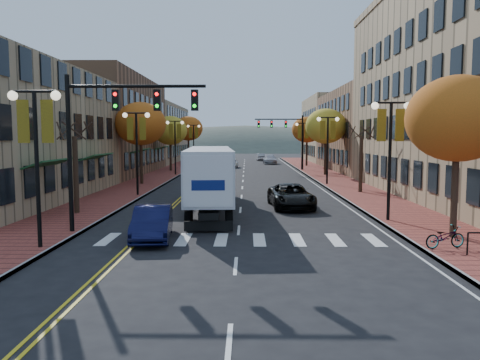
{
  "coord_description": "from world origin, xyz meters",
  "views": [
    {
      "loc": [
        0.37,
        -17.38,
        4.34
      ],
      "look_at": [
        0.04,
        5.56,
        2.2
      ],
      "focal_mm": 35.0,
      "sensor_mm": 36.0,
      "label": 1
    }
  ],
  "objects_px": {
    "semi_truck": "(210,174)",
    "navy_sedan": "(152,223)",
    "bicycle": "(445,237)",
    "black_suv": "(291,196)"
  },
  "relations": [
    {
      "from": "semi_truck",
      "to": "navy_sedan",
      "type": "xyz_separation_m",
      "value": [
        -1.78,
        -8.19,
        -1.43
      ]
    },
    {
      "from": "semi_truck",
      "to": "bicycle",
      "type": "bearing_deg",
      "value": -50.51
    },
    {
      "from": "semi_truck",
      "to": "navy_sedan",
      "type": "distance_m",
      "value": 8.51
    },
    {
      "from": "navy_sedan",
      "to": "black_suv",
      "type": "bearing_deg",
      "value": 46.66
    },
    {
      "from": "bicycle",
      "to": "black_suv",
      "type": "bearing_deg",
      "value": 9.58
    },
    {
      "from": "semi_truck",
      "to": "navy_sedan",
      "type": "bearing_deg",
      "value": -106.23
    },
    {
      "from": "semi_truck",
      "to": "bicycle",
      "type": "xyz_separation_m",
      "value": [
        9.65,
        -10.19,
        -1.57
      ]
    },
    {
      "from": "semi_truck",
      "to": "bicycle",
      "type": "height_order",
      "value": "semi_truck"
    },
    {
      "from": "semi_truck",
      "to": "navy_sedan",
      "type": "height_order",
      "value": "semi_truck"
    },
    {
      "from": "semi_truck",
      "to": "black_suv",
      "type": "distance_m",
      "value": 5.15
    }
  ]
}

